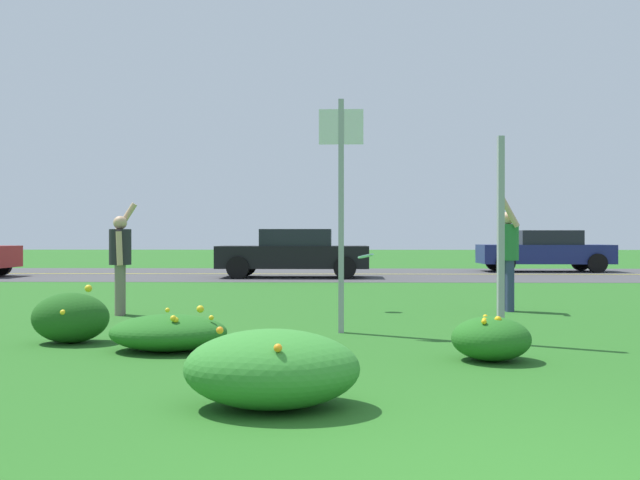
% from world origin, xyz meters
% --- Properties ---
extents(ground_plane, '(120.00, 120.00, 0.00)m').
position_xyz_m(ground_plane, '(0.00, 10.64, 0.00)').
color(ground_plane, '#26601E').
extents(highway_strip, '(120.00, 9.11, 0.01)m').
position_xyz_m(highway_strip, '(0.00, 21.28, 0.00)').
color(highway_strip, '#424244').
rests_on(highway_strip, ground).
extents(highway_center_stripe, '(120.00, 0.16, 0.00)m').
position_xyz_m(highway_center_stripe, '(0.00, 21.28, 0.01)').
color(highway_center_stripe, yellow).
rests_on(highway_center_stripe, ground).
extents(daylily_clump_front_right, '(1.25, 1.05, 0.44)m').
position_xyz_m(daylily_clump_front_right, '(-2.76, 4.57, 0.19)').
color(daylily_clump_front_right, '#23661E').
rests_on(daylily_clump_front_right, ground).
extents(daylily_clump_front_center, '(0.77, 0.79, 0.45)m').
position_xyz_m(daylily_clump_front_center, '(0.55, 4.00, 0.22)').
color(daylily_clump_front_center, '#23661E').
rests_on(daylily_clump_front_center, ground).
extents(daylily_clump_near_camera, '(1.25, 1.01, 0.55)m').
position_xyz_m(daylily_clump_near_camera, '(-1.40, 1.91, 0.28)').
color(daylily_clump_near_camera, '#337F2D').
rests_on(daylily_clump_near_camera, ground).
extents(daylily_clump_mid_right, '(0.87, 0.77, 0.64)m').
position_xyz_m(daylily_clump_mid_right, '(-4.01, 5.11, 0.29)').
color(daylily_clump_mid_right, '#1E5619').
rests_on(daylily_clump_mid_right, ground).
extents(sign_post_near_path, '(0.56, 0.10, 2.95)m').
position_xyz_m(sign_post_near_path, '(-0.92, 6.12, 1.77)').
color(sign_post_near_path, '#93969B').
rests_on(sign_post_near_path, ground).
extents(sign_post_by_roadside, '(0.07, 0.10, 2.35)m').
position_xyz_m(sign_post_by_roadside, '(0.89, 5.22, 1.18)').
color(sign_post_by_roadside, '#93969B').
rests_on(sign_post_by_roadside, ground).
extents(person_thrower_dark_shirt, '(0.38, 0.51, 1.76)m').
position_xyz_m(person_thrower_dark_shirt, '(-4.35, 8.19, 0.92)').
color(person_thrower_dark_shirt, '#232328').
rests_on(person_thrower_dark_shirt, ground).
extents(person_catcher_green_shirt, '(0.38, 0.51, 1.89)m').
position_xyz_m(person_catcher_green_shirt, '(1.80, 8.97, 0.98)').
color(person_catcher_green_shirt, '#287038').
rests_on(person_catcher_green_shirt, ground).
extents(frisbee_pale_blue, '(0.27, 0.26, 0.11)m').
position_xyz_m(frisbee_pale_blue, '(-0.52, 8.97, 0.90)').
color(frisbee_pale_blue, '#ADD6E5').
extents(car_navy_center_left, '(4.50, 2.00, 1.45)m').
position_xyz_m(car_navy_center_left, '(6.23, 23.33, 0.74)').
color(car_navy_center_left, navy).
rests_on(car_navy_center_left, ground).
extents(car_black_center_right, '(4.50, 2.00, 1.45)m').
position_xyz_m(car_black_center_right, '(-2.35, 19.23, 0.74)').
color(car_black_center_right, black).
rests_on(car_black_center_right, ground).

